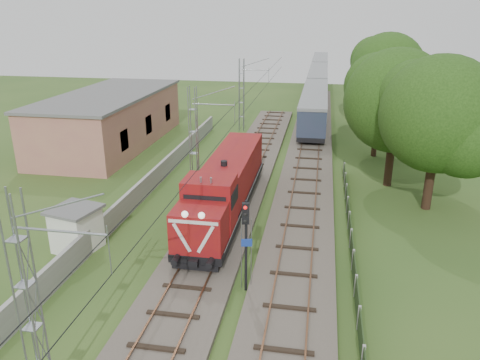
% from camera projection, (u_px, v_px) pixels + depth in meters
% --- Properties ---
extents(ground, '(140.00, 140.00, 0.00)m').
position_uv_depth(ground, '(191.00, 286.00, 23.29)').
color(ground, '#2C4D1C').
rests_on(ground, ground).
extents(track_main, '(4.20, 70.00, 0.45)m').
position_uv_depth(track_main, '(221.00, 223.00, 29.70)').
color(track_main, '#6B6054').
rests_on(track_main, ground).
extents(track_side, '(4.20, 80.00, 0.45)m').
position_uv_depth(track_side, '(308.00, 165.00, 40.91)').
color(track_side, '#6B6054').
rests_on(track_side, ground).
extents(catenary, '(3.31, 70.00, 8.00)m').
position_uv_depth(catenary, '(195.00, 142.00, 33.49)').
color(catenary, gray).
rests_on(catenary, ground).
extents(boundary_wall, '(0.25, 40.00, 1.50)m').
position_uv_depth(boundary_wall, '(150.00, 182.00, 35.20)').
color(boundary_wall, '#9E9E99').
rests_on(boundary_wall, ground).
extents(station_building, '(8.40, 20.40, 5.22)m').
position_uv_depth(station_building, '(111.00, 119.00, 47.05)').
color(station_building, '#B1785F').
rests_on(station_building, ground).
extents(fence, '(0.12, 32.00, 1.20)m').
position_uv_depth(fence, '(353.00, 260.00, 24.55)').
color(fence, black).
rests_on(fence, ground).
extents(locomotive, '(2.82, 16.09, 4.08)m').
position_uv_depth(locomotive, '(226.00, 185.00, 30.60)').
color(locomotive, black).
rests_on(locomotive, ground).
extents(coach_rake, '(2.93, 65.25, 3.38)m').
position_uv_depth(coach_rake, '(318.00, 79.00, 75.53)').
color(coach_rake, black).
rests_on(coach_rake, ground).
extents(signal_post, '(0.52, 0.41, 4.75)m').
position_uv_depth(signal_post, '(246.00, 231.00, 21.78)').
color(signal_post, black).
rests_on(signal_post, ground).
extents(relay_hut, '(2.97, 2.97, 2.55)m').
position_uv_depth(relay_hut, '(76.00, 229.00, 26.49)').
color(relay_hut, silver).
rests_on(relay_hut, ground).
extents(tree_a, '(8.10, 7.72, 10.50)m').
position_uv_depth(tree_a, '(398.00, 102.00, 34.44)').
color(tree_a, '#362316').
rests_on(tree_a, ground).
extents(tree_b, '(8.06, 7.68, 10.45)m').
position_uv_depth(tree_b, '(441.00, 116.00, 30.17)').
color(tree_b, '#362316').
rests_on(tree_b, ground).
extents(tree_c, '(5.87, 5.59, 7.61)m').
position_uv_depth(tree_c, '(379.00, 106.00, 42.43)').
color(tree_c, '#362316').
rests_on(tree_c, ground).
extents(tree_d, '(8.34, 7.94, 10.81)m').
position_uv_depth(tree_d, '(388.00, 71.00, 50.74)').
color(tree_d, '#362316').
rests_on(tree_d, ground).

